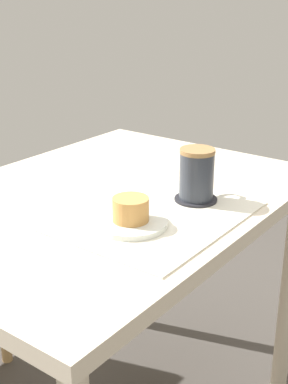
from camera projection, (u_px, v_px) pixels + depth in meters
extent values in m
cylinder|color=beige|center=(288.00, 294.00, 1.61)|extent=(0.05, 0.05, 0.71)
cylinder|color=beige|center=(124.00, 238.00, 1.96)|extent=(0.05, 0.05, 0.71)
cube|color=beige|center=(106.00, 201.00, 1.31)|extent=(1.02, 0.75, 0.04)
cylinder|color=tan|center=(2.00, 311.00, 1.79)|extent=(0.04, 0.04, 0.40)
cube|color=silver|center=(159.00, 216.00, 1.17)|extent=(0.43, 0.32, 0.00)
cylinder|color=silver|center=(131.00, 223.00, 1.12)|extent=(0.16, 0.16, 0.01)
cylinder|color=tan|center=(131.00, 209.00, 1.11)|extent=(0.08, 0.08, 0.05)
cylinder|color=#232328|center=(196.00, 199.00, 1.25)|extent=(0.10, 0.10, 0.00)
cylinder|color=#2D333D|center=(197.00, 176.00, 1.23)|extent=(0.08, 0.08, 0.11)
cylinder|color=#9E7547|center=(198.00, 151.00, 1.21)|extent=(0.08, 0.08, 0.01)
torus|color=#2D333D|center=(206.00, 170.00, 1.26)|extent=(0.06, 0.01, 0.06)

